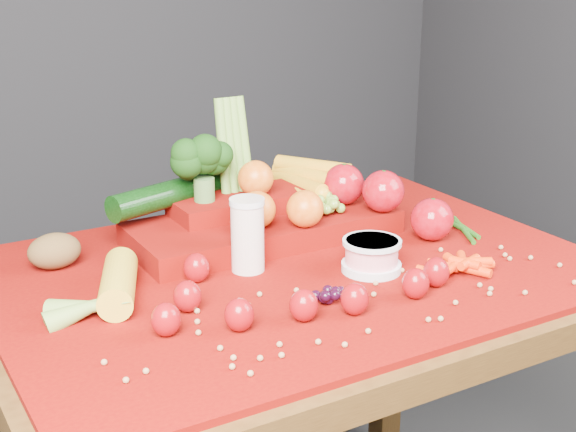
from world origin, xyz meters
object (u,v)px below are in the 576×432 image
produce_mound (275,207)px  table (293,319)px  milk_glass (247,232)px  yogurt_bowl (372,254)px

produce_mound → table: bearing=-107.3°
milk_glass → produce_mound: (0.13, 0.13, -0.01)m
produce_mound → yogurt_bowl: bearing=-76.4°
table → yogurt_bowl: (0.11, -0.09, 0.14)m
table → milk_glass: 0.20m
table → produce_mound: produce_mound is taller
yogurt_bowl → produce_mound: bearing=103.6°
milk_glass → produce_mound: 0.18m
yogurt_bowl → milk_glass: bearing=149.1°
yogurt_bowl → produce_mound: size_ratio=0.17×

